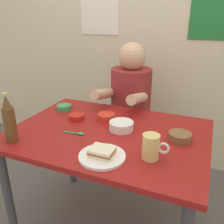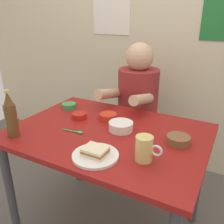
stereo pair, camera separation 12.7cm
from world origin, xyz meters
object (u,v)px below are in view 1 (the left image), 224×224
stool (130,140)px  plate_orange (102,156)px  dining_table (109,146)px  sandwich (102,152)px  person_seated (130,94)px  beer_mug (151,147)px  beer_bottle (9,120)px  sauce_bowl_chili (106,117)px

stool → plate_orange: (0.16, -0.89, 0.40)m
dining_table → sandwich: (0.08, -0.26, 0.13)m
person_seated → beer_mug: bearing=-65.3°
beer_bottle → sauce_bowl_chili: (0.35, 0.44, -0.10)m
dining_table → sauce_bowl_chili: 0.20m
dining_table → stool: (-0.08, 0.63, -0.30)m
dining_table → beer_bottle: size_ratio=4.20×
beer_mug → stool: bearing=114.4°
person_seated → sauce_bowl_chili: (-0.00, -0.48, -0.00)m
plate_orange → sandwich: size_ratio=2.00×
dining_table → stool: 0.70m
sauce_bowl_chili → stool: bearing=89.9°
stool → plate_orange: 0.99m
stool → beer_bottle: size_ratio=1.72×
beer_mug → beer_bottle: (-0.72, -0.11, 0.06)m
stool → sandwich: (0.16, -0.89, 0.42)m
sandwich → plate_orange: bearing=0.0°
person_seated → sandwich: bearing=-79.8°
stool → sandwich: bearing=-80.0°
dining_table → sandwich: size_ratio=10.00×
plate_orange → sandwich: 0.02m
plate_orange → beer_mug: beer_mug is taller
beer_mug → beer_bottle: bearing=-170.9°
person_seated → beer_mug: size_ratio=5.71×
beer_mug → plate_orange: bearing=-158.5°
stool → sauce_bowl_chili: (-0.00, -0.49, 0.41)m
plate_orange → beer_mug: 0.23m
beer_mug → person_seated: bearing=114.7°
sandwich → dining_table: bearing=107.0°
beer_mug → beer_bottle: size_ratio=0.48×
sauce_bowl_chili → plate_orange: bearing=-68.6°
person_seated → sauce_bowl_chili: bearing=-90.1°
person_seated → stool: bearing=90.0°
person_seated → sandwich: person_seated is taller
dining_table → sauce_bowl_chili: size_ratio=10.00×
dining_table → beer_mug: beer_mug is taller
sandwich → beer_bottle: 0.52m
person_seated → plate_orange: bearing=-79.8°
beer_bottle → sauce_bowl_chili: beer_bottle is taller
stool → sauce_bowl_chili: size_ratio=4.09×
dining_table → plate_orange: size_ratio=5.00×
beer_bottle → sauce_bowl_chili: bearing=51.5°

